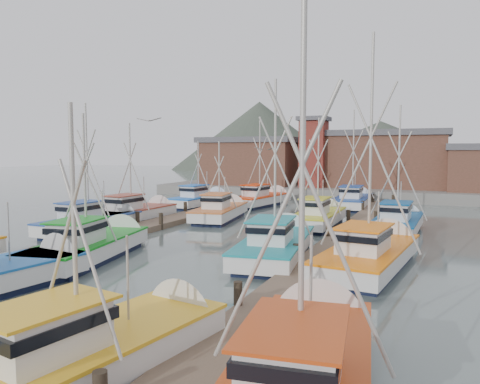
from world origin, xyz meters
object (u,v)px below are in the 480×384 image
at_px(boat_1, 101,351).
at_px(boat_4, 94,245).
at_px(lookout_tower, 314,151).
at_px(boat_12, 263,199).
at_px(boat_8, 222,211).

relative_size(boat_1, boat_4, 0.93).
bearing_deg(lookout_tower, boat_12, -102.71).
xyz_separation_m(boat_1, boat_12, (-9.07, 36.21, 0.01)).
relative_size(lookout_tower, boat_4, 0.89).
xyz_separation_m(boat_4, boat_8, (0.16, 15.31, -0.00)).
bearing_deg(boat_4, boat_12, 78.86).
relative_size(boat_1, boat_8, 0.98).
distance_m(lookout_tower, boat_1, 47.97).
height_order(lookout_tower, boat_8, lookout_tower).
relative_size(lookout_tower, boat_1, 0.95).
distance_m(boat_4, boat_8, 15.31).
bearing_deg(boat_12, boat_4, -81.92).
distance_m(boat_8, boat_12, 10.63).
height_order(boat_8, boat_12, boat_12).
bearing_deg(boat_8, boat_12, 82.72).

